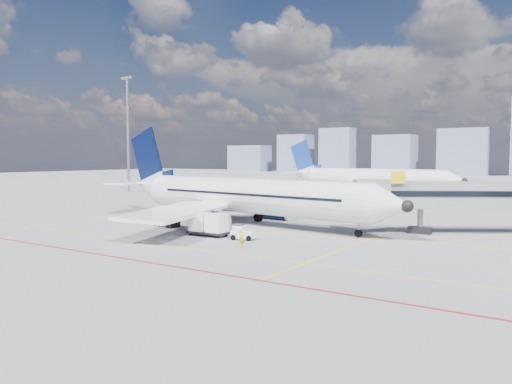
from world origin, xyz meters
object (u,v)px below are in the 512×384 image
Objects in this scene: main_aircraft at (238,196)px; ramp_worker at (241,238)px; belt_loader at (167,222)px; second_aircraft at (366,178)px; cargo_dolly at (208,224)px; baggage_tug at (242,232)px.

main_aircraft reaches higher than ramp_worker.
main_aircraft is 8.69m from belt_loader.
second_aircraft is 7.52× the size of belt_loader.
second_aircraft is at bearing 33.71° from ramp_worker.
cargo_dolly reaches higher than belt_loader.
ramp_worker is (2.23, -3.21, 0.09)m from baggage_tug.
main_aircraft is 9.87m from cargo_dolly.
ramp_worker is at bearing -46.39° from main_aircraft.
cargo_dolly is (2.96, -9.20, -2.01)m from main_aircraft.
baggage_tug is (6.96, -9.22, -2.53)m from main_aircraft.
main_aircraft is 15.65m from ramp_worker.
belt_loader reaches higher than ramp_worker.
ramp_worker reaches higher than baggage_tug.
belt_loader is at bearing 151.79° from baggage_tug.
main_aircraft is 7.60× the size of belt_loader.
main_aircraft is 17.81× the size of baggage_tug.
second_aircraft reaches higher than belt_loader.
second_aircraft reaches higher than cargo_dolly.
baggage_tug is at bearing 56.31° from ramp_worker.
second_aircraft is at bearing 102.60° from main_aircraft.
baggage_tug is at bearing -45.83° from main_aircraft.
main_aircraft is at bearing 57.97° from ramp_worker.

